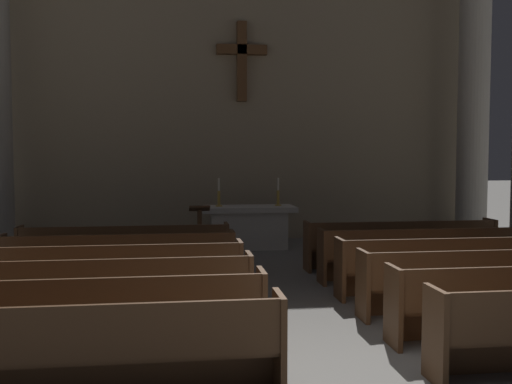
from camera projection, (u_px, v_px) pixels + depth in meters
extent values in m
cube|color=brown|center=(77.00, 356.00, 5.46)|extent=(3.65, 0.40, 0.05)
cube|color=brown|center=(72.00, 334.00, 5.22)|extent=(3.65, 0.05, 0.50)
cube|color=brown|center=(80.00, 373.00, 5.66)|extent=(3.65, 0.04, 0.40)
cube|color=brown|center=(279.00, 343.00, 5.69)|extent=(0.06, 0.50, 0.95)
cube|color=brown|center=(93.00, 321.00, 6.59)|extent=(3.65, 0.40, 0.05)
cube|color=brown|center=(90.00, 302.00, 6.35)|extent=(3.65, 0.05, 0.50)
cube|color=brown|center=(96.00, 337.00, 6.78)|extent=(3.65, 0.04, 0.40)
cube|color=brown|center=(262.00, 311.00, 6.82)|extent=(0.06, 0.50, 0.95)
cube|color=brown|center=(105.00, 297.00, 7.71)|extent=(3.65, 0.40, 0.05)
cube|color=brown|center=(103.00, 279.00, 7.47)|extent=(3.65, 0.05, 0.50)
cube|color=brown|center=(107.00, 311.00, 7.90)|extent=(3.65, 0.04, 0.40)
cube|color=brown|center=(249.00, 289.00, 7.94)|extent=(0.06, 0.50, 0.95)
cube|color=brown|center=(114.00, 278.00, 8.83)|extent=(3.65, 0.40, 0.05)
cube|color=brown|center=(112.00, 263.00, 8.59)|extent=(3.65, 0.05, 0.50)
cube|color=brown|center=(115.00, 291.00, 9.03)|extent=(3.65, 0.04, 0.40)
cube|color=brown|center=(240.00, 272.00, 9.06)|extent=(0.06, 0.50, 0.95)
cube|color=brown|center=(120.00, 264.00, 9.96)|extent=(3.65, 0.40, 0.05)
cube|color=brown|center=(119.00, 250.00, 9.72)|extent=(3.65, 0.05, 0.50)
cube|color=brown|center=(121.00, 276.00, 10.15)|extent=(3.65, 0.04, 0.40)
cube|color=brown|center=(232.00, 259.00, 10.19)|extent=(0.06, 0.50, 0.95)
cube|color=brown|center=(2.00, 264.00, 9.68)|extent=(0.06, 0.50, 0.95)
cube|color=brown|center=(126.00, 253.00, 11.08)|extent=(3.65, 0.40, 0.05)
cube|color=brown|center=(124.00, 240.00, 10.84)|extent=(3.65, 0.05, 0.50)
cube|color=brown|center=(127.00, 263.00, 11.27)|extent=(3.65, 0.04, 0.40)
cube|color=brown|center=(227.00, 248.00, 11.31)|extent=(0.06, 0.50, 0.95)
cube|color=brown|center=(20.00, 253.00, 10.80)|extent=(0.06, 0.50, 0.95)
cube|color=brown|center=(435.00, 336.00, 5.90)|extent=(0.06, 0.50, 0.95)
cube|color=brown|center=(393.00, 307.00, 7.02)|extent=(0.06, 0.50, 0.95)
cube|color=brown|center=(491.00, 285.00, 8.42)|extent=(3.65, 0.40, 0.05)
cube|color=brown|center=(500.00, 268.00, 8.18)|extent=(3.65, 0.05, 0.50)
cube|color=brown|center=(484.00, 297.00, 8.62)|extent=(3.65, 0.04, 0.40)
cube|color=brown|center=(363.00, 285.00, 8.15)|extent=(0.06, 0.50, 0.95)
cube|color=brown|center=(453.00, 269.00, 9.55)|extent=(3.65, 0.40, 0.05)
cube|color=brown|center=(461.00, 254.00, 9.31)|extent=(3.65, 0.05, 0.50)
cube|color=brown|center=(448.00, 281.00, 9.74)|extent=(3.65, 0.04, 0.40)
cube|color=brown|center=(340.00, 269.00, 9.27)|extent=(0.06, 0.50, 0.95)
cube|color=brown|center=(424.00, 257.00, 10.67)|extent=(3.65, 0.40, 0.05)
cube|color=brown|center=(430.00, 243.00, 10.43)|extent=(3.65, 0.05, 0.50)
cube|color=brown|center=(420.00, 267.00, 10.86)|extent=(3.65, 0.04, 0.40)
cube|color=brown|center=(322.00, 257.00, 10.39)|extent=(0.06, 0.50, 0.95)
cube|color=brown|center=(400.00, 247.00, 11.79)|extent=(3.65, 0.40, 0.05)
cube|color=brown|center=(405.00, 234.00, 11.55)|extent=(3.65, 0.05, 0.50)
cube|color=brown|center=(396.00, 257.00, 11.99)|extent=(3.65, 0.04, 0.40)
cube|color=brown|center=(307.00, 246.00, 11.52)|extent=(0.06, 0.50, 0.95)
cube|color=brown|center=(490.00, 242.00, 12.02)|extent=(0.06, 0.50, 0.95)
cube|color=#ADA89E|center=(470.00, 237.00, 15.41)|extent=(1.08, 1.08, 0.20)
cylinder|color=#ADA89E|center=(474.00, 99.00, 15.18)|extent=(0.77, 0.77, 7.22)
cube|color=#BCB7AD|center=(249.00, 230.00, 14.21)|extent=(1.76, 0.72, 0.88)
cube|color=#BCB7AD|center=(249.00, 209.00, 14.18)|extent=(2.20, 0.90, 0.12)
cube|color=silver|center=(249.00, 206.00, 14.18)|extent=(2.09, 0.86, 0.01)
cylinder|color=#B79338|center=(219.00, 206.00, 14.08)|extent=(0.16, 0.16, 0.02)
cylinder|color=#B79338|center=(219.00, 199.00, 14.07)|extent=(0.07, 0.07, 0.36)
cylinder|color=silver|center=(219.00, 184.00, 14.05)|extent=(0.04, 0.04, 0.30)
cylinder|color=#B79338|center=(278.00, 205.00, 14.27)|extent=(0.16, 0.16, 0.02)
cylinder|color=#B79338|center=(278.00, 198.00, 14.26)|extent=(0.07, 0.07, 0.36)
cylinder|color=silver|center=(278.00, 184.00, 14.24)|extent=(0.04, 0.04, 0.30)
cube|color=gray|center=(241.00, 79.00, 15.62)|extent=(12.74, 0.25, 8.30)
cube|color=brown|center=(242.00, 62.00, 15.35)|extent=(0.24, 0.24, 2.00)
cube|color=brown|center=(242.00, 50.00, 15.33)|extent=(1.28, 0.24, 0.24)
cylinder|color=brown|center=(200.00, 258.00, 12.89)|extent=(0.36, 0.36, 0.04)
cylinder|color=brown|center=(200.00, 234.00, 12.86)|extent=(0.10, 0.10, 1.05)
cube|color=brown|center=(200.00, 208.00, 12.82)|extent=(0.44, 0.31, 0.15)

